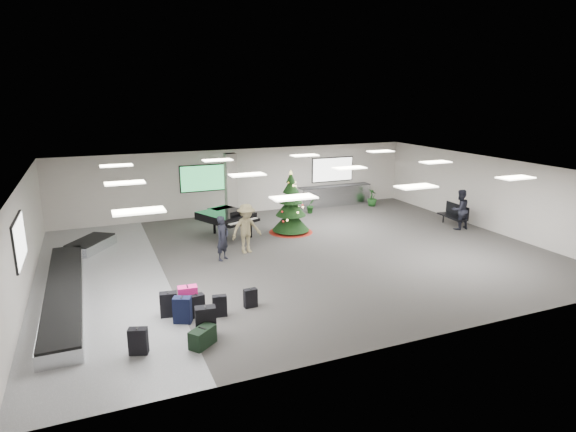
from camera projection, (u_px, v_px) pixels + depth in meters
name	position (u px, v px, depth m)	size (l,w,h in m)	color
ground	(300.00, 254.00, 17.99)	(18.00, 18.00, 0.00)	#3A3735
room_envelope	(284.00, 191.00, 17.86)	(18.02, 14.02, 3.21)	beige
baggage_carousel	(71.00, 280.00, 14.93)	(2.28, 9.71, 0.43)	silver
service_counter	(335.00, 195.00, 25.66)	(4.05, 0.65, 1.08)	silver
suitcase_0	(206.00, 322.00, 11.86)	(0.53, 0.34, 0.80)	black
suitcase_1	(220.00, 306.00, 12.95)	(0.41, 0.25, 0.61)	black
pink_suitcase	(188.00, 300.00, 13.02)	(0.54, 0.34, 0.83)	#F62082
suitcase_3	(197.00, 305.00, 12.94)	(0.44, 0.29, 0.64)	black
navy_suitcase	(182.00, 310.00, 12.57)	(0.53, 0.44, 0.73)	black
suitcase_5	(138.00, 341.00, 11.06)	(0.48, 0.36, 0.66)	black
green_duffel	(203.00, 337.00, 11.43)	(0.75, 0.69, 0.48)	black
suitcase_7	(250.00, 298.00, 13.51)	(0.38, 0.21, 0.56)	black
suitcase_8	(169.00, 304.00, 12.93)	(0.50, 0.33, 0.70)	black
christmas_tree	(291.00, 211.00, 20.64)	(1.91, 1.91, 2.72)	#67090C
grand_piano	(227.00, 217.00, 19.87)	(2.43, 2.69, 1.26)	black
bench	(454.00, 214.00, 21.72)	(0.65, 1.61, 0.99)	black
traveler_a	(223.00, 238.00, 17.20)	(0.59, 0.39, 1.63)	black
traveler_b	(246.00, 229.00, 17.97)	(1.21, 0.70, 1.88)	#8D7F57
traveler_bench	(460.00, 210.00, 21.08)	(0.87, 0.68, 1.78)	black
potted_plant_left	(311.00, 205.00, 24.06)	(0.44, 0.35, 0.80)	#123818
potted_plant_right	(372.00, 197.00, 25.56)	(0.51, 0.51, 0.92)	#123818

